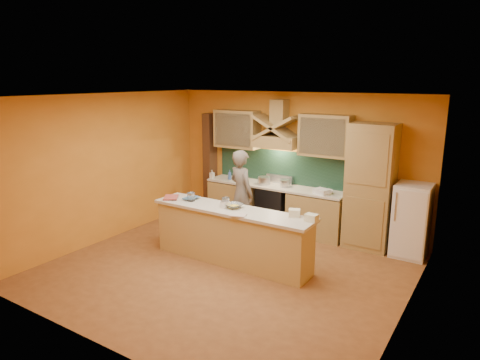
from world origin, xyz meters
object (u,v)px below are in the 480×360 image
Objects in this scene: fridge at (411,220)px; person at (241,194)px; kitchen_scale at (225,205)px; stove at (274,207)px; mixing_bowl at (234,206)px.

person is (-3.04, -0.75, 0.21)m from fridge.
person is at bearing 127.77° from kitchen_scale.
stove is 0.92m from person.
person is 13.51× the size of kitchen_scale.
kitchen_scale is at bearing -144.04° from fridge.
stove is 0.69× the size of fridge.
stove is 7.04× the size of kitchen_scale.
stove is at bearing 96.28° from mixing_bowl.
kitchen_scale reaches higher than stove.
person is at bearing 116.21° from mixing_bowl.
kitchen_scale is at bearing -154.43° from mixing_bowl.
fridge reaches higher than mixing_bowl.
stove is 2.71m from fridge.
person is (-0.34, -0.75, 0.41)m from stove.
stove is at bearing 180.00° from fridge.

